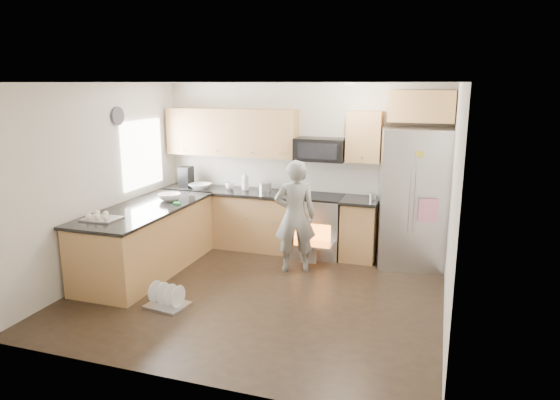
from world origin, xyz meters
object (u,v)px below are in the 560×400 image
(person, at_px, (295,216))
(stove_range, at_px, (318,212))
(refrigerator, at_px, (414,198))
(dish_rack, at_px, (167,300))

(person, bearing_deg, stove_range, -119.87)
(refrigerator, height_order, dish_rack, refrigerator)
(stove_range, xyz_separation_m, person, (-0.13, -0.78, 0.12))
(stove_range, bearing_deg, dish_rack, -117.40)
(stove_range, distance_m, dish_rack, 2.75)
(refrigerator, distance_m, person, 1.74)
(stove_range, relative_size, dish_rack, 3.48)
(person, relative_size, dish_rack, 3.08)
(dish_rack, bearing_deg, stove_range, 62.60)
(refrigerator, bearing_deg, person, -163.03)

